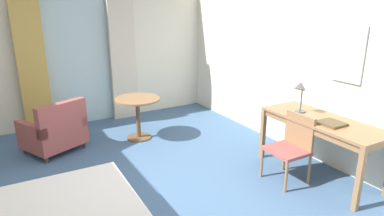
{
  "coord_description": "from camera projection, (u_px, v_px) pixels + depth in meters",
  "views": [
    {
      "loc": [
        -1.21,
        -3.07,
        2.15
      ],
      "look_at": [
        0.68,
        0.2,
        0.98
      ],
      "focal_mm": 31.17,
      "sensor_mm": 36.0,
      "label": 1
    }
  ],
  "objects": [
    {
      "name": "desk_lamp",
      "position": [
        300.0,
        89.0,
        4.32
      ],
      "size": [
        0.25,
        0.19,
        0.46
      ],
      "color": "#4C4C51",
      "rests_on": "writing_desk"
    },
    {
      "name": "balcony_glass_door",
      "position": [
        79.0,
        59.0,
        6.04
      ],
      "size": [
        1.14,
        0.02,
        2.41
      ],
      "primitive_type": "cube",
      "color": "silver",
      "rests_on": "ground"
    },
    {
      "name": "wall_back",
      "position": [
        75.0,
        50.0,
        6.04
      ],
      "size": [
        5.36,
        0.12,
        2.74
      ],
      "primitive_type": "cube",
      "color": "silver",
      "rests_on": "ground"
    },
    {
      "name": "closed_book",
      "position": [
        332.0,
        123.0,
        4.0
      ],
      "size": [
        0.27,
        0.29,
        0.03
      ],
      "primitive_type": "cube",
      "rotation": [
        0.0,
        0.0,
        -0.02
      ],
      "color": "brown",
      "rests_on": "writing_desk"
    },
    {
      "name": "curtain_panel_right",
      "position": [
        123.0,
        56.0,
        6.33
      ],
      "size": [
        0.48,
        0.1,
        2.45
      ],
      "primitive_type": "cube",
      "color": "beige",
      "rests_on": "ground"
    },
    {
      "name": "wall_mirror",
      "position": [
        349.0,
        54.0,
        4.12
      ],
      "size": [
        0.02,
        0.42,
        0.7
      ],
      "color": "silver"
    },
    {
      "name": "desk_chair",
      "position": [
        291.0,
        144.0,
        4.17
      ],
      "size": [
        0.43,
        0.47,
        0.86
      ],
      "color": "#9E4C47",
      "rests_on": "ground"
    },
    {
      "name": "round_cafe_table",
      "position": [
        138.0,
        108.0,
        5.48
      ],
      "size": [
        0.74,
        0.74,
        0.7
      ],
      "color": "olive",
      "rests_on": "ground"
    },
    {
      "name": "writing_desk",
      "position": [
        322.0,
        126.0,
        4.22
      ],
      "size": [
        0.65,
        1.59,
        0.77
      ],
      "color": "olive",
      "rests_on": "ground"
    },
    {
      "name": "ground",
      "position": [
        149.0,
        208.0,
        3.77
      ],
      "size": [
        5.76,
        7.04,
        0.1
      ],
      "primitive_type": "cube",
      "color": "#426084"
    },
    {
      "name": "curtain_panel_left",
      "position": [
        32.0,
        63.0,
        5.57
      ],
      "size": [
        0.45,
        0.1,
        2.45
      ],
      "primitive_type": "cube",
      "color": "tan",
      "rests_on": "ground"
    },
    {
      "name": "armchair_by_window",
      "position": [
        55.0,
        131.0,
        5.01
      ],
      "size": [
        0.99,
        0.95,
        0.81
      ],
      "color": "#9E4C47",
      "rests_on": "ground"
    },
    {
      "name": "wall_right",
      "position": [
        320.0,
        64.0,
        4.6
      ],
      "size": [
        0.12,
        6.64,
        2.74
      ],
      "primitive_type": "cube",
      "color": "silver",
      "rests_on": "ground"
    }
  ]
}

